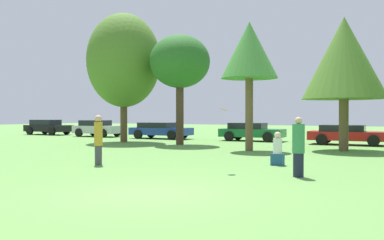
{
  "coord_description": "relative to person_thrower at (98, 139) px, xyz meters",
  "views": [
    {
      "loc": [
        5.11,
        -7.72,
        1.72
      ],
      "look_at": [
        -1.08,
        3.87,
        1.57
      ],
      "focal_mm": 38.8,
      "sensor_mm": 36.0,
      "label": 1
    }
  ],
  "objects": [
    {
      "name": "parked_car_silver",
      "position": [
        -12.66,
        14.5,
        -0.21
      ],
      "size": [
        3.93,
        2.02,
        1.3
      ],
      "rotation": [
        0.0,
        0.0,
        0.03
      ],
      "color": "#B2B2B7",
      "rests_on": "ground"
    },
    {
      "name": "parked_car_red",
      "position": [
        6.2,
        14.27,
        -0.28
      ],
      "size": [
        4.44,
        2.06,
        1.15
      ],
      "rotation": [
        0.0,
        0.0,
        0.03
      ],
      "color": "red",
      "rests_on": "ground"
    },
    {
      "name": "person_thrower",
      "position": [
        0.0,
        0.0,
        0.0
      ],
      "size": [
        0.29,
        0.29,
        1.72
      ],
      "rotation": [
        0.0,
        0.0,
        0.07
      ],
      "color": "#3F3F47",
      "rests_on": "ground"
    },
    {
      "name": "bystander_sitting",
      "position": [
        5.47,
        2.86,
        -0.42
      ],
      "size": [
        0.4,
        0.34,
        1.15
      ],
      "color": "navy",
      "rests_on": "ground"
    },
    {
      "name": "parked_car_black",
      "position": [
        -18.68,
        14.94,
        -0.21
      ],
      "size": [
        4.23,
        2.04,
        1.31
      ],
      "rotation": [
        0.0,
        0.0,
        0.03
      ],
      "color": "black",
      "rests_on": "ground"
    },
    {
      "name": "ground_plane",
      "position": [
        4.46,
        -3.34,
        -0.9
      ],
      "size": [
        120.0,
        120.0,
        0.0
      ],
      "primitive_type": "plane",
      "color": "#5B8E42"
    },
    {
      "name": "tree_3",
      "position": [
        6.63,
        9.88,
        3.54
      ],
      "size": [
        3.95,
        3.95,
        6.44
      ],
      "color": "brown",
      "rests_on": "ground"
    },
    {
      "name": "tree_2",
      "position": [
        2.57,
        7.91,
        3.9
      ],
      "size": [
        2.75,
        2.75,
        6.24
      ],
      "color": "brown",
      "rests_on": "ground"
    },
    {
      "name": "tree_0",
      "position": [
        -6.71,
        10.17,
        4.28
      ],
      "size": [
        4.66,
        4.66,
        8.18
      ],
      "color": "brown",
      "rests_on": "ground"
    },
    {
      "name": "parked_car_green",
      "position": [
        0.06,
        15.05,
        -0.26
      ],
      "size": [
        4.25,
        1.95,
        1.2
      ],
      "rotation": [
        0.0,
        0.0,
        0.03
      ],
      "color": "#196633",
      "rests_on": "ground"
    },
    {
      "name": "person_catcher",
      "position": [
        6.76,
        0.47,
        -0.06
      ],
      "size": [
        0.34,
        0.34,
        1.67
      ],
      "rotation": [
        0.0,
        0.0,
        -3.07
      ],
      "color": "#191E33",
      "rests_on": "ground"
    },
    {
      "name": "tree_1",
      "position": [
        -2.47,
        9.95,
        3.89
      ],
      "size": [
        3.53,
        3.53,
        6.4
      ],
      "color": "#473323",
      "rests_on": "ground"
    },
    {
      "name": "parked_car_blue",
      "position": [
        -6.69,
        14.42,
        -0.26
      ],
      "size": [
        4.55,
        2.04,
        1.17
      ],
      "rotation": [
        0.0,
        0.0,
        0.03
      ],
      "color": "#1E389E",
      "rests_on": "ground"
    },
    {
      "name": "frisbee",
      "position": [
        4.48,
        0.53,
        0.99
      ],
      "size": [
        0.26,
        0.26,
        0.11
      ],
      "color": "orange"
    }
  ]
}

